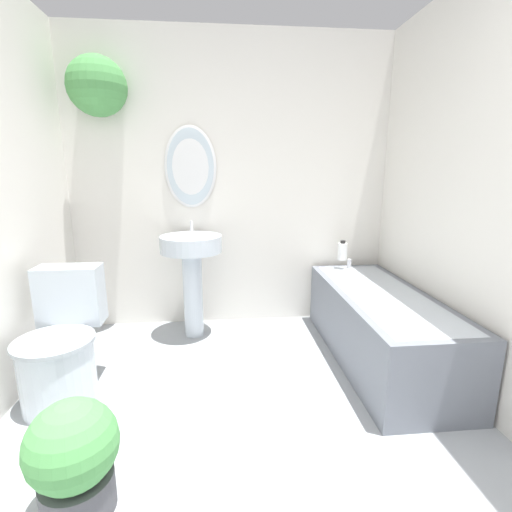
# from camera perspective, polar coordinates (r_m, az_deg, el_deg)

# --- Properties ---
(wall_back) EXTENTS (2.74, 0.43, 2.40)m
(wall_back) POSITION_cam_1_polar(r_m,az_deg,el_deg) (3.14, -6.97, 13.11)
(wall_back) COLOR silver
(wall_back) RESTS_ON ground_plane
(wall_right) EXTENTS (0.06, 2.87, 2.40)m
(wall_right) POSITION_cam_1_polar(r_m,az_deg,el_deg) (2.29, 34.12, 7.93)
(wall_right) COLOR silver
(wall_right) RESTS_ON ground_plane
(toilet) EXTENTS (0.43, 0.59, 0.75)m
(toilet) POSITION_cam_1_polar(r_m,az_deg,el_deg) (2.48, -27.72, -12.62)
(toilet) COLOR silver
(toilet) RESTS_ON ground_plane
(pedestal_sink) EXTENTS (0.48, 0.48, 0.92)m
(pedestal_sink) POSITION_cam_1_polar(r_m,az_deg,el_deg) (2.95, -9.86, -0.95)
(pedestal_sink) COLOR silver
(pedestal_sink) RESTS_ON ground_plane
(bathtub) EXTENTS (0.60, 1.53, 0.57)m
(bathtub) POSITION_cam_1_polar(r_m,az_deg,el_deg) (2.78, 18.49, -10.01)
(bathtub) COLOR slate
(bathtub) RESTS_ON ground_plane
(shampoo_bottle) EXTENTS (0.08, 0.08, 0.17)m
(shampoo_bottle) POSITION_cam_1_polar(r_m,az_deg,el_deg) (3.22, 13.16, 0.75)
(shampoo_bottle) COLOR white
(shampoo_bottle) RESTS_ON bathtub
(potted_plant) EXTENTS (0.35, 0.35, 0.47)m
(potted_plant) POSITION_cam_1_polar(r_m,az_deg,el_deg) (1.76, -26.23, -25.83)
(potted_plant) COLOR #47474C
(potted_plant) RESTS_ON ground_plane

